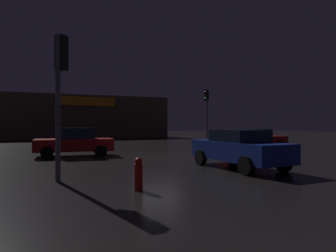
# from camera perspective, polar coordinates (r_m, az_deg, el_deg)

# --- Properties ---
(ground_plane) EXTENTS (120.00, 120.00, 0.00)m
(ground_plane) POSITION_cam_1_polar(r_m,az_deg,el_deg) (16.03, -1.87, -5.81)
(ground_plane) COLOR black
(store_building) EXTENTS (21.63, 7.91, 5.40)m
(store_building) POSITION_cam_1_polar(r_m,az_deg,el_deg) (41.84, -15.98, 1.60)
(store_building) COLOR brown
(store_building) RESTS_ON ground
(traffic_signal_main) EXTENTS (0.42, 0.42, 4.37)m
(traffic_signal_main) POSITION_cam_1_polar(r_m,az_deg,el_deg) (9.66, -19.74, 8.47)
(traffic_signal_main) COLOR #595B60
(traffic_signal_main) RESTS_ON ground
(traffic_signal_opposite) EXTENTS (0.42, 0.42, 4.47)m
(traffic_signal_opposite) POSITION_cam_1_polar(r_m,az_deg,el_deg) (24.18, 7.31, 3.97)
(traffic_signal_opposite) COLOR #595B60
(traffic_signal_opposite) RESTS_ON ground
(car_near) EXTENTS (4.12, 2.24, 1.52)m
(car_near) POSITION_cam_1_polar(r_m,az_deg,el_deg) (16.91, -17.28, -2.89)
(car_near) COLOR #A51414
(car_near) RESTS_ON ground
(car_far) EXTENTS (4.41, 2.02, 1.41)m
(car_far) POSITION_cam_1_polar(r_m,az_deg,el_deg) (20.61, 15.72, -2.44)
(car_far) COLOR #A51414
(car_far) RESTS_ON ground
(car_crossing) EXTENTS (2.09, 4.40, 1.49)m
(car_crossing) POSITION_cam_1_polar(r_m,az_deg,el_deg) (12.00, 13.29, -4.12)
(car_crossing) COLOR navy
(car_crossing) RESTS_ON ground
(fire_hydrant) EXTENTS (0.22, 0.22, 0.84)m
(fire_hydrant) POSITION_cam_1_polar(r_m,az_deg,el_deg) (7.88, -5.62, -9.05)
(fire_hydrant) COLOR red
(fire_hydrant) RESTS_ON ground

